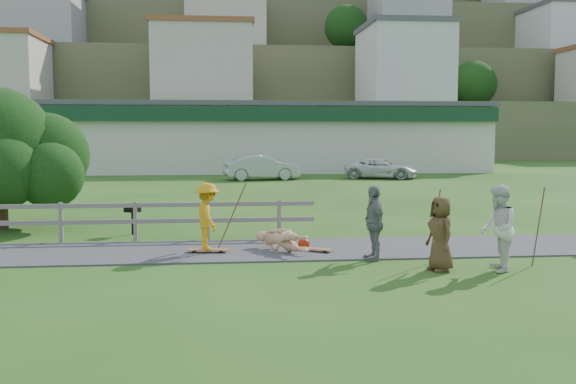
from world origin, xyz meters
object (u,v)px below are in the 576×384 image
(skater_fallen, at_px, (282,240))
(spectator_c, at_px, (440,234))
(car_white, at_px, (381,169))
(spectator_b, at_px, (374,223))
(spectator_a, at_px, (498,228))
(car_silver, at_px, (261,168))
(skater_rider, at_px, (208,221))
(bbq, at_px, (133,220))

(skater_fallen, bearing_deg, spectator_c, -73.37)
(car_white, bearing_deg, spectator_b, -177.36)
(spectator_a, bearing_deg, car_white, -173.30)
(spectator_c, height_order, car_silver, spectator_c)
(spectator_b, bearing_deg, skater_rider, -112.75)
(skater_fallen, xyz_separation_m, car_silver, (0.92, 23.91, 0.45))
(skater_fallen, relative_size, car_white, 0.38)
(bbq, bearing_deg, car_silver, 101.01)
(skater_rider, height_order, car_white, skater_rider)
(skater_fallen, height_order, spectator_a, spectator_a)
(spectator_b, relative_size, car_white, 0.39)
(skater_fallen, bearing_deg, car_white, 34.10)
(skater_rider, xyz_separation_m, spectator_c, (5.09, -2.45, -0.02))
(car_silver, bearing_deg, spectator_a, 179.24)
(skater_fallen, bearing_deg, spectator_a, -66.68)
(skater_rider, bearing_deg, spectator_a, -127.17)
(skater_rider, bearing_deg, bbq, 20.45)
(skater_rider, xyz_separation_m, bbq, (-2.27, 3.24, -0.40))
(spectator_b, height_order, bbq, spectator_b)
(bbq, bearing_deg, spectator_c, -13.00)
(bbq, bearing_deg, skater_rider, -30.22)
(spectator_b, bearing_deg, bbq, -131.61)
(spectator_a, bearing_deg, spectator_b, -105.88)
(car_white, bearing_deg, spectator_a, -171.66)
(spectator_b, xyz_separation_m, car_silver, (-1.15, 25.06, -0.12))
(car_white, xyz_separation_m, bbq, (-12.69, -20.94, -0.19))
(spectator_c, distance_m, car_silver, 26.45)
(car_white, bearing_deg, skater_fallen, 177.52)
(spectator_b, relative_size, spectator_c, 1.08)
(skater_fallen, height_order, spectator_b, spectator_b)
(skater_rider, relative_size, spectator_c, 1.02)
(spectator_b, bearing_deg, car_silver, 176.44)
(skater_fallen, height_order, car_white, car_white)
(skater_fallen, xyz_separation_m, spectator_b, (2.07, -1.15, 0.57))
(spectator_b, height_order, car_silver, spectator_b)
(skater_fallen, relative_size, car_silver, 0.37)
(car_white, bearing_deg, car_silver, 109.18)
(skater_rider, height_order, spectator_c, skater_rider)
(skater_fallen, relative_size, spectator_c, 1.05)
(spectator_b, xyz_separation_m, bbq, (-6.18, 4.40, -0.45))
(spectator_b, xyz_separation_m, spectator_c, (1.17, -1.29, -0.07))
(skater_fallen, bearing_deg, bbq, 105.36)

